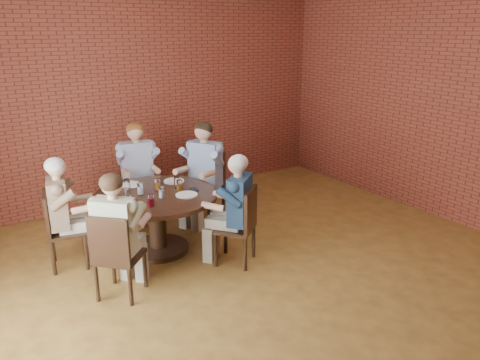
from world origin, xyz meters
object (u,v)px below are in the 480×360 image
diner_c (65,213)px  chair_e (242,223)px  chair_d (115,254)px  diner_b (138,172)px  chair_a (207,183)px  chair_c (59,227)px  diner_e (235,210)px  chair_b (138,182)px  diner_a (203,173)px  diner_d (118,236)px  dining_table (157,211)px  smartphone (194,189)px

diner_c → chair_e: diner_c is taller
chair_d → diner_b: bearing=-72.6°
chair_a → diner_b: (-0.81, 0.54, 0.17)m
chair_c → diner_c: bearing=-90.0°
chair_d → diner_e: 1.43m
chair_b → chair_e: size_ratio=1.05×
chair_e → diner_a: bearing=-140.1°
chair_b → diner_d: (-0.97, -1.91, 0.14)m
chair_d → diner_e: size_ratio=0.71×
dining_table → diner_b: size_ratio=1.06×
diner_b → chair_e: diner_b is taller
diner_d → diner_c: bearing=-27.3°
dining_table → chair_e: chair_e is taller
chair_a → diner_d: size_ratio=0.74×
chair_b → chair_c: (-1.34, -0.97, -0.02)m
chair_b → diner_c: (-1.26, -0.98, 0.13)m
chair_e → smartphone: 0.79m
chair_d → chair_e: 1.48m
chair_c → chair_e: 2.08m
diner_a → smartphone: 0.81m
chair_d → diner_d: 0.18m
chair_b → diner_c: bearing=-130.6°
diner_c → smartphone: bearing=-91.1°
diner_b → diner_c: size_ratio=1.07×
diner_b → diner_e: size_ratio=1.06×
chair_b → diner_b: (-0.02, -0.09, 0.17)m
diner_a → diner_b: 0.93m
diner_b → diner_c: bearing=-132.9°
chair_b → smartphone: (0.21, -1.33, 0.23)m
diner_a → smartphone: (-0.49, -0.65, 0.04)m
diner_a → diner_e: size_ratio=1.09×
chair_a → chair_d: (-1.82, -1.34, -0.02)m
diner_b → smartphone: diner_b is taller
chair_c → diner_c: (0.08, -0.02, 0.15)m
diner_c → diner_b: bearing=-42.2°
diner_c → chair_e: bearing=-109.7°
chair_a → dining_table: bearing=-90.0°
diner_a → smartphone: size_ratio=9.11×
chair_c → diner_c: size_ratio=0.71×
chair_a → diner_a: (-0.09, -0.05, 0.18)m
diner_a → chair_e: bearing=-39.8°
diner_a → smartphone: diner_a is taller
diner_a → chair_d: bearing=-82.2°
chair_a → chair_d: 2.26m
diner_b → diner_e: diner_b is taller
diner_d → diner_e: size_ratio=1.01×
diner_a → chair_e: size_ratio=1.54×
diner_c → chair_d: size_ratio=1.40×
chair_a → smartphone: size_ratio=6.32×
chair_a → chair_b: bearing=-157.7°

